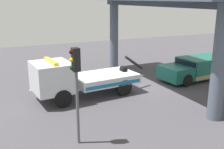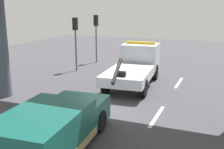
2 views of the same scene
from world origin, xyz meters
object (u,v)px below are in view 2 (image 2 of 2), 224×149
Objects in this scene: towed_van_green at (53,129)px; traffic_light_far at (96,28)px; tow_truck_white at (136,64)px; traffic_light_near at (76,32)px.

traffic_light_far is (14.26, 5.21, 2.17)m from towed_van_green.
traffic_light_far is at bearing 45.50° from tow_truck_white.
tow_truck_white is 1.81× the size of traffic_light_far.
towed_van_green is (-9.21, -0.07, -0.42)m from tow_truck_white.
traffic_light_near reaches higher than tow_truck_white.
towed_van_green is 12.14m from traffic_light_near.
traffic_light_far reaches higher than tow_truck_white.
traffic_light_far is (3.50, 0.00, 0.06)m from traffic_light_near.
tow_truck_white is 1.86× the size of traffic_light_near.
tow_truck_white is at bearing -106.79° from traffic_light_near.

